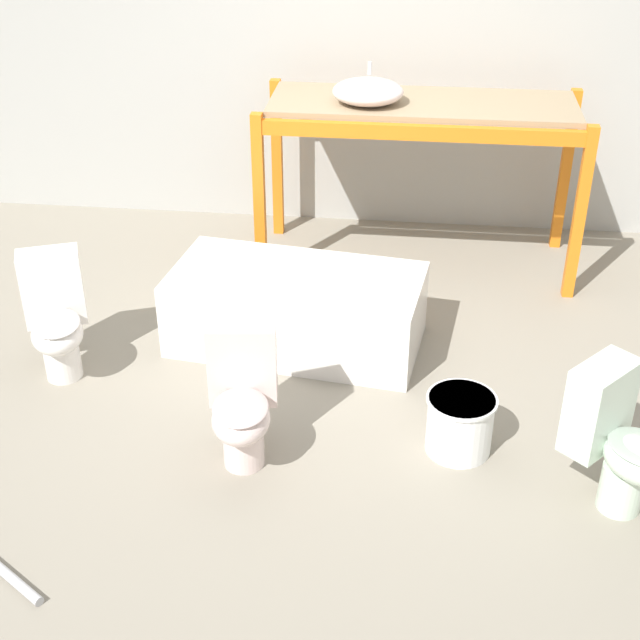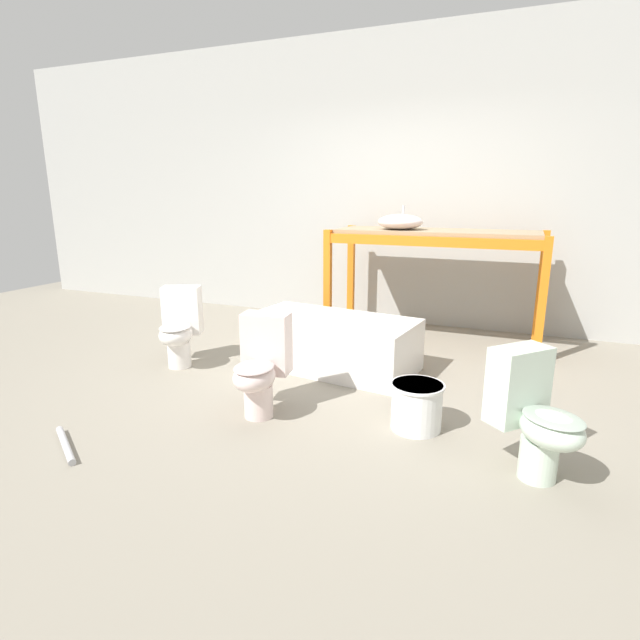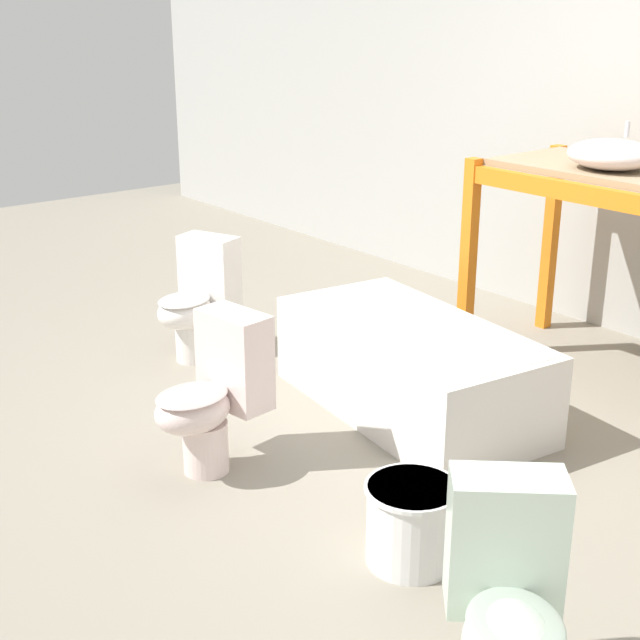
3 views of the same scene
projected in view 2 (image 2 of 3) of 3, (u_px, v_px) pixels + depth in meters
ground_plane at (335, 376)px, 4.17m from camera, size 12.00×12.00×0.00m
warehouse_wall_rear at (400, 182)px, 5.60m from camera, size 10.80×0.08×3.20m
shelving_rack at (436, 247)px, 4.93m from camera, size 2.08×0.81×1.13m
sink_basin at (400, 222)px, 4.91m from camera, size 0.44×0.41×0.23m
bathtub_main at (332, 339)px, 4.33m from camera, size 1.52×0.89×0.45m
toilet_near at (179, 326)px, 4.38m from camera, size 0.47×0.58×0.68m
toilet_far at (261, 365)px, 3.40m from camera, size 0.37×0.54×0.68m
toilet_extra at (534, 413)px, 2.65m from camera, size 0.57×0.56×0.68m
bucket_white at (417, 405)px, 3.21m from camera, size 0.35×0.35×0.31m
loose_pipe at (66, 445)px, 2.99m from camera, size 0.44×0.31×0.04m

